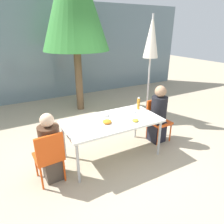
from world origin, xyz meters
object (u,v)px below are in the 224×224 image
at_px(drinking_cup, 134,110).
at_px(salad_bowl, 104,115).
at_px(person_left, 51,149).
at_px(chair_left, 49,154).
at_px(person_right, 158,115).
at_px(closed_umbrella, 151,43).
at_px(bottle, 138,104).
at_px(chair_right, 157,117).

relative_size(drinking_cup, salad_bowl, 0.61).
bearing_deg(person_left, salad_bowl, 11.93).
bearing_deg(chair_left, person_right, 1.24).
xyz_separation_m(closed_umbrella, bottle, (-0.83, -0.78, -1.05)).
height_order(person_right, closed_umbrella, closed_umbrella).
bearing_deg(chair_left, bottle, 7.24).
xyz_separation_m(chair_right, bottle, (-0.44, 0.08, 0.35)).
bearing_deg(person_left, closed_umbrella, 17.96).
bearing_deg(chair_right, chair_left, 4.89).
bearing_deg(person_right, chair_left, 2.94).
xyz_separation_m(bottle, drinking_cup, (-0.17, -0.11, -0.07)).
relative_size(closed_umbrella, drinking_cup, 27.62).
relative_size(person_right, closed_umbrella, 0.48).
height_order(person_right, bottle, person_right).
xyz_separation_m(person_left, closed_umbrella, (2.62, 1.05, 1.37)).
bearing_deg(bottle, chair_left, -168.78).
bearing_deg(salad_bowl, drinking_cup, -13.00).
bearing_deg(bottle, salad_bowl, 178.52).
bearing_deg(chair_left, drinking_cup, 4.58).
xyz_separation_m(person_left, person_right, (2.17, 0.12, 0.05)).
distance_m(person_right, bottle, 0.50).
distance_m(bottle, drinking_cup, 0.21).
height_order(person_left, closed_umbrella, closed_umbrella).
bearing_deg(salad_bowl, bottle, -1.48).
height_order(chair_right, person_right, person_right).
relative_size(person_left, chair_right, 1.29).
bearing_deg(person_left, chair_left, -121.87).
xyz_separation_m(person_left, chair_right, (2.22, 0.20, -0.03)).
relative_size(chair_left, salad_bowl, 5.79).
bearing_deg(drinking_cup, person_left, -174.13).
distance_m(chair_left, person_left, 0.10).
relative_size(closed_umbrella, salad_bowl, 16.91).
bearing_deg(person_right, person_left, 0.85).
xyz_separation_m(chair_left, person_left, (0.04, 0.08, 0.03)).
xyz_separation_m(person_right, bottle, (-0.39, 0.16, 0.27)).
distance_m(person_left, drinking_cup, 1.64).
relative_size(chair_left, drinking_cup, 9.46).
bearing_deg(chair_right, bottle, -12.35).
bearing_deg(salad_bowl, person_right, -9.02).
distance_m(chair_right, bottle, 0.56).
distance_m(chair_left, bottle, 1.89).
relative_size(person_right, drinking_cup, 13.20).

